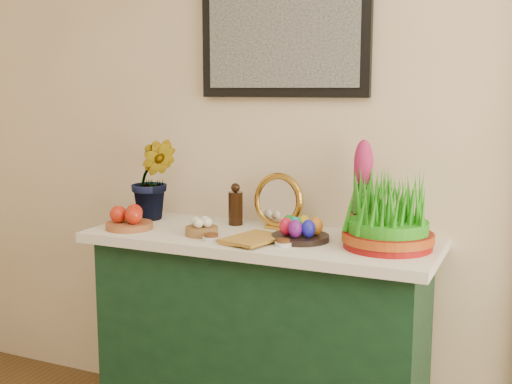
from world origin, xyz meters
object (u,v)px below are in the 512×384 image
mirror (278,202)px  wheatgrass_sabzeh (388,216)px  hyacinth_green (153,166)px  sideboard (261,345)px  book (236,235)px

mirror → wheatgrass_sabzeh: bearing=-16.0°
hyacinth_green → mirror: size_ratio=2.00×
sideboard → wheatgrass_sabzeh: wheatgrass_sabzeh is taller
hyacinth_green → book: hyacinth_green is taller
sideboard → hyacinth_green: bearing=171.2°
hyacinth_green → wheatgrass_sabzeh: (1.07, -0.09, -0.12)m
hyacinth_green → book: size_ratio=2.12×
hyacinth_green → book: bearing=-48.1°
sideboard → book: 0.50m
mirror → wheatgrass_sabzeh: wheatgrass_sabzeh is taller
hyacinth_green → wheatgrass_sabzeh: size_ratio=1.43×
wheatgrass_sabzeh → book: bearing=-169.8°
mirror → wheatgrass_sabzeh: (0.49, -0.14, 0.01)m
sideboard → wheatgrass_sabzeh: size_ratio=3.88×
book → hyacinth_green: bearing=174.0°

